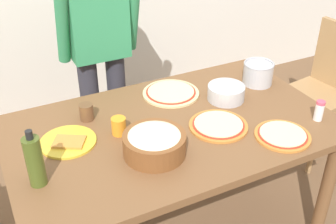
{
  "coord_description": "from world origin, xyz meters",
  "views": [
    {
      "loc": [
        -0.79,
        -1.52,
        1.9
      ],
      "look_at": [
        0.0,
        0.05,
        0.81
      ],
      "focal_mm": 44.86,
      "sensor_mm": 36.0,
      "label": 1
    }
  ],
  "objects": [
    {
      "name": "dining_table",
      "position": [
        0.0,
        0.0,
        0.67
      ],
      "size": [
        1.6,
        0.96,
        0.76
      ],
      "color": "brown",
      "rests_on": "ground"
    },
    {
      "name": "person_cook",
      "position": [
        -0.11,
        0.76,
        0.94
      ],
      "size": [
        0.49,
        0.25,
        1.62
      ],
      "color": "#2D2D38",
      "rests_on": "ground"
    },
    {
      "name": "chair_wooden_right",
      "position": [
        1.32,
        0.27,
        0.54
      ],
      "size": [
        0.45,
        0.45,
        0.95
      ],
      "color": "#A37A4C",
      "rests_on": "ground"
    },
    {
      "name": "pizza_raw_on_board",
      "position": [
        0.13,
        0.28,
        0.77
      ],
      "size": [
        0.31,
        0.31,
        0.02
      ],
      "color": "beige",
      "rests_on": "dining_table"
    },
    {
      "name": "pizza_cooked_on_tray",
      "position": [
        0.19,
        -0.11,
        0.77
      ],
      "size": [
        0.29,
        0.29,
        0.02
      ],
      "color": "#C67A33",
      "rests_on": "dining_table"
    },
    {
      "name": "pizza_second_cooked",
      "position": [
        0.42,
        -0.32,
        0.77
      ],
      "size": [
        0.26,
        0.26,
        0.02
      ],
      "color": "#C67A33",
      "rests_on": "dining_table"
    },
    {
      "name": "plate_with_slice",
      "position": [
        -0.5,
        0.08,
        0.77
      ],
      "size": [
        0.26,
        0.26,
        0.02
      ],
      "color": "gold",
      "rests_on": "dining_table"
    },
    {
      "name": "popcorn_bowl",
      "position": [
        -0.17,
        -0.17,
        0.82
      ],
      "size": [
        0.28,
        0.28,
        0.11
      ],
      "color": "brown",
      "rests_on": "dining_table"
    },
    {
      "name": "mixing_bowl_steel",
      "position": [
        0.38,
        0.1,
        0.8
      ],
      "size": [
        0.2,
        0.2,
        0.08
      ],
      "color": "#B7B7BC",
      "rests_on": "dining_table"
    },
    {
      "name": "olive_oil_bottle",
      "position": [
        -0.68,
        -0.13,
        0.87
      ],
      "size": [
        0.07,
        0.07,
        0.26
      ],
      "color": "#47561E",
      "rests_on": "dining_table"
    },
    {
      "name": "steel_pot",
      "position": [
        0.64,
        0.18,
        0.83
      ],
      "size": [
        0.17,
        0.17,
        0.13
      ],
      "color": "#B7B7BC",
      "rests_on": "dining_table"
    },
    {
      "name": "cup_orange",
      "position": [
        -0.26,
        0.05,
        0.8
      ],
      "size": [
        0.07,
        0.07,
        0.08
      ],
      "primitive_type": "cylinder",
      "color": "orange",
      "rests_on": "dining_table"
    },
    {
      "name": "cup_small_brown",
      "position": [
        -0.36,
        0.24,
        0.8
      ],
      "size": [
        0.07,
        0.07,
        0.08
      ],
      "primitive_type": "cylinder",
      "color": "brown",
      "rests_on": "dining_table"
    },
    {
      "name": "salt_shaker",
      "position": [
        0.67,
        -0.28,
        0.81
      ],
      "size": [
        0.04,
        0.04,
        0.11
      ],
      "color": "white",
      "rests_on": "dining_table"
    }
  ]
}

